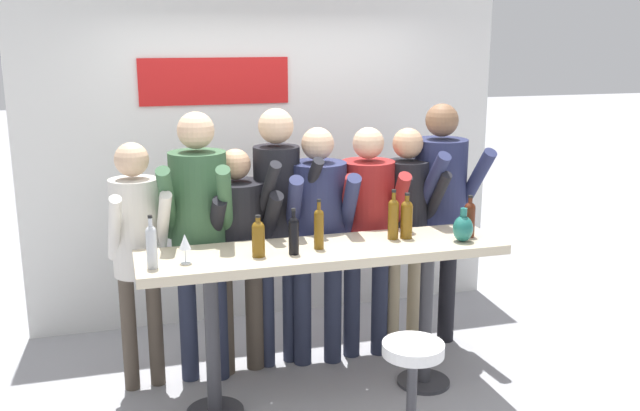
# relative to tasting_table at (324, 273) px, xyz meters

# --- Properties ---
(ground_plane) EXTENTS (40.00, 40.00, 0.00)m
(ground_plane) POSITION_rel_tasting_table_xyz_m (0.00, 0.00, -0.86)
(ground_plane) COLOR #9E9EA3
(back_wall) EXTENTS (3.90, 0.12, 2.90)m
(back_wall) POSITION_rel_tasting_table_xyz_m (-0.00, 1.58, 0.59)
(back_wall) COLOR silver
(back_wall) RESTS_ON ground_plane
(tasting_table) EXTENTS (2.30, 0.57, 1.03)m
(tasting_table) POSITION_rel_tasting_table_xyz_m (0.00, 0.00, 0.00)
(tasting_table) COLOR beige
(tasting_table) RESTS_ON ground_plane
(bar_stool) EXTENTS (0.37, 0.37, 0.62)m
(bar_stool) POSITION_rel_tasting_table_xyz_m (0.34, -0.64, -0.45)
(bar_stool) COLOR #333338
(bar_stool) RESTS_ON ground_plane
(person_far_left) EXTENTS (0.41, 0.53, 1.67)m
(person_far_left) POSITION_rel_tasting_table_xyz_m (-1.11, 0.49, 0.18)
(person_far_left) COLOR #473D33
(person_far_left) RESTS_ON ground_plane
(person_left) EXTENTS (0.52, 0.64, 1.85)m
(person_left) POSITION_rel_tasting_table_xyz_m (-0.71, 0.49, 0.29)
(person_left) COLOR #23283D
(person_left) RESTS_ON ground_plane
(person_center_left) EXTENTS (0.51, 0.57, 1.59)m
(person_center_left) POSITION_rel_tasting_table_xyz_m (-0.45, 0.54, 0.11)
(person_center_left) COLOR #473D33
(person_center_left) RESTS_ON ground_plane
(person_center) EXTENTS (0.45, 0.59, 1.85)m
(person_center) POSITION_rel_tasting_table_xyz_m (-0.16, 0.58, 0.31)
(person_center) COLOR #23283D
(person_center) RESTS_ON ground_plane
(person_center_right) EXTENTS (0.52, 0.60, 1.72)m
(person_center_right) POSITION_rel_tasting_table_xyz_m (0.11, 0.51, 0.19)
(person_center_right) COLOR #23283D
(person_center_right) RESTS_ON ground_plane
(person_right) EXTENTS (0.50, 0.59, 1.70)m
(person_right) POSITION_rel_tasting_table_xyz_m (0.49, 0.54, 0.19)
(person_right) COLOR #23283D
(person_right) RESTS_ON ground_plane
(person_far_right) EXTENTS (0.39, 0.52, 1.68)m
(person_far_right) POSITION_rel_tasting_table_xyz_m (0.78, 0.54, 0.19)
(person_far_right) COLOR gray
(person_far_right) RESTS_ON ground_plane
(person_rightmost) EXTENTS (0.52, 0.63, 1.84)m
(person_rightmost) POSITION_rel_tasting_table_xyz_m (1.06, 0.58, 0.28)
(person_rightmost) COLOR black
(person_rightmost) RESTS_ON ground_plane
(wine_bottle_0) EXTENTS (0.06, 0.06, 0.32)m
(wine_bottle_0) POSITION_rel_tasting_table_xyz_m (-0.04, -0.02, 0.31)
(wine_bottle_0) COLOR brown
(wine_bottle_0) RESTS_ON tasting_table
(wine_bottle_1) EXTENTS (0.06, 0.06, 0.31)m
(wine_bottle_1) POSITION_rel_tasting_table_xyz_m (-1.05, -0.11, 0.31)
(wine_bottle_1) COLOR #B7BCC1
(wine_bottle_1) RESTS_ON tasting_table
(wine_bottle_2) EXTENTS (0.07, 0.07, 0.28)m
(wine_bottle_2) POSITION_rel_tasting_table_xyz_m (0.98, -0.03, 0.30)
(wine_bottle_2) COLOR #4C1E0F
(wine_bottle_2) RESTS_ON tasting_table
(wine_bottle_3) EXTENTS (0.08, 0.08, 0.30)m
(wine_bottle_3) POSITION_rel_tasting_table_xyz_m (0.58, 0.05, 0.31)
(wine_bottle_3) COLOR brown
(wine_bottle_3) RESTS_ON tasting_table
(wine_bottle_4) EXTENTS (0.08, 0.08, 0.25)m
(wine_bottle_4) POSITION_rel_tasting_table_xyz_m (-0.43, -0.06, 0.29)
(wine_bottle_4) COLOR brown
(wine_bottle_4) RESTS_ON tasting_table
(wine_bottle_5) EXTENTS (0.06, 0.06, 0.28)m
(wine_bottle_5) POSITION_rel_tasting_table_xyz_m (-0.21, -0.08, 0.30)
(wine_bottle_5) COLOR black
(wine_bottle_5) RESTS_ON tasting_table
(wine_bottle_6) EXTENTS (0.07, 0.07, 0.33)m
(wine_bottle_6) POSITION_rel_tasting_table_xyz_m (0.49, 0.06, 0.32)
(wine_bottle_6) COLOR brown
(wine_bottle_6) RESTS_ON tasting_table
(wine_glass_0) EXTENTS (0.07, 0.07, 0.18)m
(wine_glass_0) POSITION_rel_tasting_table_xyz_m (-0.86, -0.08, 0.29)
(wine_glass_0) COLOR silver
(wine_glass_0) RESTS_ON tasting_table
(decorative_vase) EXTENTS (0.13, 0.13, 0.22)m
(decorative_vase) POSITION_rel_tasting_table_xyz_m (0.89, -0.12, 0.26)
(decorative_vase) COLOR #1E665B
(decorative_vase) RESTS_ON tasting_table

